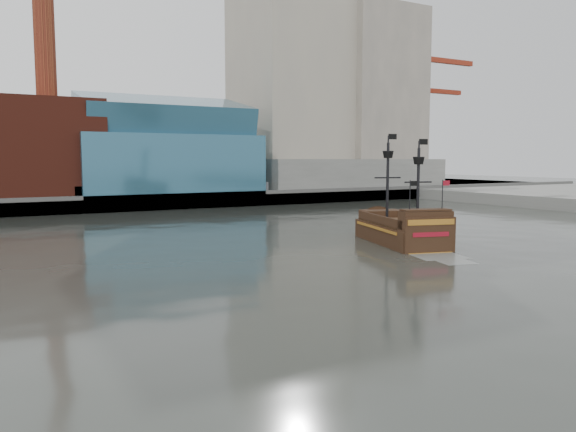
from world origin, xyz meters
TOP-DOWN VIEW (x-y plane):
  - ground at (0.00, 0.00)m, footprint 400.00×400.00m
  - promenade_far at (0.00, 92.00)m, footprint 220.00×60.00m
  - seawall at (0.00, 62.50)m, footprint 220.00×1.00m
  - skyline at (5.21, 84.56)m, footprint 149.00×45.00m
  - crane_a at (78.63, 82.00)m, footprint 22.50×4.00m
  - crane_b at (88.23, 92.00)m, footprint 19.10×4.00m
  - pirate_ship at (16.28, 16.69)m, footprint 8.27×15.59m

SIDE VIEW (x-z plane):
  - ground at x=0.00m, z-range 0.00..0.00m
  - promenade_far at x=0.00m, z-range 0.00..2.00m
  - pirate_ship at x=16.28m, z-range -4.58..6.61m
  - seawall at x=0.00m, z-range 0.00..2.60m
  - crane_b at x=88.23m, z-range 2.45..28.70m
  - crane_a at x=78.63m, z-range 2.99..35.24m
  - skyline at x=5.21m, z-range -6.45..55.55m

